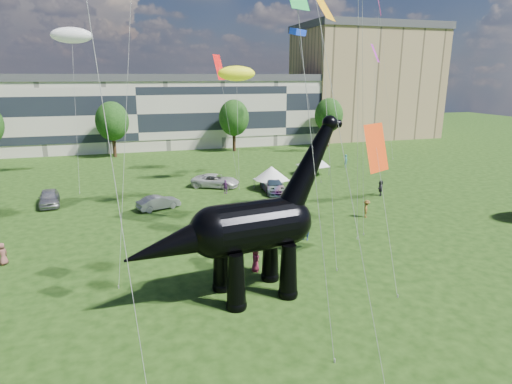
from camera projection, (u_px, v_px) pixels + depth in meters
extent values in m
plane|color=#16330C|center=(322.00, 311.00, 24.04)|extent=(220.00, 220.00, 0.00)
cube|color=beige|center=(136.00, 115.00, 77.56)|extent=(78.00, 11.00, 12.00)
cube|color=tan|center=(364.00, 84.00, 92.28)|extent=(28.00, 18.00, 22.00)
cylinder|color=#382314|center=(114.00, 147.00, 69.29)|extent=(0.56, 0.56, 3.20)
ellipsoid|color=#14380F|center=(112.00, 118.00, 68.05)|extent=(5.20, 5.20, 6.24)
cylinder|color=#382314|center=(234.00, 142.00, 74.82)|extent=(0.56, 0.56, 3.20)
ellipsoid|color=#14380F|center=(234.00, 115.00, 73.58)|extent=(5.20, 5.20, 6.24)
cylinder|color=#382314|center=(328.00, 138.00, 79.79)|extent=(0.56, 0.56, 3.20)
ellipsoid|color=#14380F|center=(329.00, 112.00, 78.55)|extent=(5.20, 5.20, 6.24)
cone|color=black|center=(236.00, 282.00, 23.95)|extent=(1.29, 1.29, 3.33)
sphere|color=black|center=(236.00, 305.00, 24.34)|extent=(1.22, 1.22, 1.22)
cone|color=black|center=(221.00, 265.00, 26.10)|extent=(1.29, 1.29, 3.33)
sphere|color=black|center=(222.00, 286.00, 26.49)|extent=(1.22, 1.22, 1.22)
cone|color=black|center=(288.00, 271.00, 25.27)|extent=(1.29, 1.29, 3.33)
sphere|color=black|center=(288.00, 293.00, 25.65)|extent=(1.22, 1.22, 1.22)
cone|color=black|center=(270.00, 256.00, 27.42)|extent=(1.29, 1.29, 3.33)
sphere|color=black|center=(270.00, 276.00, 27.80)|extent=(1.22, 1.22, 1.22)
cylinder|color=black|center=(253.00, 226.00, 24.94)|extent=(5.01, 3.58, 2.99)
sphere|color=black|center=(215.00, 232.00, 24.02)|extent=(2.99, 2.99, 2.99)
sphere|color=black|center=(288.00, 221.00, 25.86)|extent=(2.88, 2.88, 2.88)
cone|color=black|center=(309.00, 167.00, 25.55)|extent=(4.36, 2.20, 5.87)
sphere|color=black|center=(330.00, 123.00, 25.42)|extent=(0.93, 0.93, 0.93)
cylinder|color=black|center=(334.00, 124.00, 25.57)|extent=(0.83, 0.59, 0.49)
cone|color=black|center=(175.00, 244.00, 23.21)|extent=(6.12, 3.08, 3.26)
imported|color=#A7A6AB|center=(49.00, 198.00, 43.52)|extent=(2.48, 4.96, 1.62)
imported|color=gray|center=(158.00, 202.00, 42.28)|extent=(4.45, 2.83, 1.39)
imported|color=silver|center=(215.00, 181.00, 50.65)|extent=(6.16, 4.94, 1.56)
imported|color=#595960|center=(273.00, 185.00, 48.59)|extent=(2.62, 5.59, 1.58)
cube|color=white|center=(271.00, 180.00, 49.69)|extent=(3.91, 3.91, 0.12)
cone|color=white|center=(271.00, 173.00, 49.47)|extent=(4.95, 4.95, 1.55)
cylinder|color=#999999|center=(269.00, 189.00, 47.90)|extent=(0.06, 0.06, 1.13)
cylinder|color=#999999|center=(289.00, 185.00, 49.50)|extent=(0.06, 0.06, 1.13)
cylinder|color=#999999|center=(254.00, 184.00, 50.18)|extent=(0.06, 0.06, 1.13)
cylinder|color=#999999|center=(274.00, 180.00, 51.78)|extent=(0.06, 0.06, 1.13)
cube|color=white|center=(313.00, 166.00, 57.05)|extent=(3.84, 3.84, 0.13)
cone|color=white|center=(313.00, 159.00, 56.82)|extent=(4.87, 4.87, 1.64)
cylinder|color=#999999|center=(310.00, 174.00, 55.22)|extent=(0.07, 0.07, 1.21)
cylinder|color=#999999|center=(329.00, 171.00, 56.58)|extent=(0.07, 0.07, 1.21)
cylinder|color=#999999|center=(297.00, 169.00, 57.85)|extent=(0.07, 0.07, 1.21)
cylinder|color=#999999|center=(316.00, 167.00, 59.21)|extent=(0.07, 0.07, 1.21)
imported|color=#9E2747|center=(256.00, 260.00, 28.79)|extent=(0.86, 0.97, 1.67)
imported|color=brown|center=(367.00, 209.00, 39.78)|extent=(1.14, 1.25, 1.69)
imported|color=brown|center=(2.00, 254.00, 29.79)|extent=(0.87, 0.94, 1.61)
imported|color=#76387F|center=(225.00, 187.00, 47.98)|extent=(0.98, 0.78, 1.56)
imported|color=navy|center=(306.00, 229.00, 34.33)|extent=(0.77, 0.72, 1.76)
imported|color=teal|center=(346.00, 161.00, 61.73)|extent=(0.77, 0.81, 1.85)
imported|color=black|center=(381.00, 188.00, 47.10)|extent=(1.39, 1.59, 1.74)
plane|color=red|center=(219.00, 67.00, 54.40)|extent=(2.41, 3.07, 3.10)
cube|color=blue|center=(298.00, 32.00, 49.58)|extent=(2.38, 2.13, 0.86)
plane|color=#FB45B9|center=(379.00, 6.00, 64.78)|extent=(2.07, 2.89, 2.84)
plane|color=red|center=(376.00, 148.00, 28.81)|extent=(3.26, 2.21, 3.17)
ellipsoid|color=#F7FF15|center=(237.00, 73.00, 48.93)|extent=(4.08, 4.73, 1.71)
ellipsoid|color=silver|center=(72.00, 35.00, 50.51)|extent=(4.62, 4.97, 1.83)
plane|color=#A918AC|center=(375.00, 53.00, 66.52)|extent=(2.91, 3.14, 2.74)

